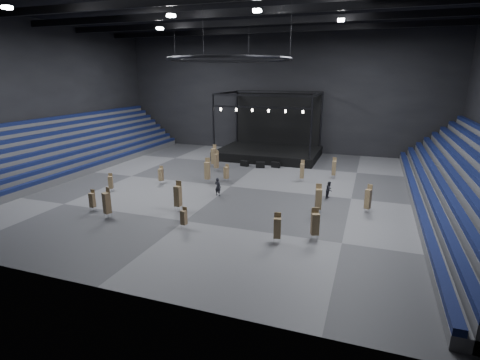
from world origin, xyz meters
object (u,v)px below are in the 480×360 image
(flight_case_mid, at_px, (260,165))
(chair_stack_8, at_px, (184,217))
(stage, at_px, (270,147))
(chair_stack_11, at_px, (207,170))
(flight_case_right, at_px, (276,165))
(chair_stack_14, at_px, (226,172))
(chair_stack_6, at_px, (318,199))
(flight_case_left, at_px, (245,163))
(chair_stack_5, at_px, (178,196))
(chair_stack_3, at_px, (368,198))
(chair_stack_4, at_px, (107,202))
(chair_stack_13, at_px, (92,200))
(chair_stack_12, at_px, (214,156))
(chair_stack_15, at_px, (334,168))
(chair_stack_1, at_px, (315,223))
(chair_stack_0, at_px, (111,182))
(man_center, at_px, (218,187))
(crew_member, at_px, (329,190))
(chair_stack_10, at_px, (302,171))
(chair_stack_2, at_px, (216,161))
(chair_stack_7, at_px, (277,227))
(chair_stack_9, at_px, (161,174))

(flight_case_mid, height_order, chair_stack_8, chair_stack_8)
(stage, relative_size, chair_stack_11, 4.98)
(flight_case_right, height_order, chair_stack_14, chair_stack_14)
(stage, distance_m, chair_stack_6, 23.61)
(flight_case_left, xyz_separation_m, chair_stack_5, (-0.09, -17.73, 1.05))
(chair_stack_6, bearing_deg, chair_stack_3, 9.42)
(stage, height_order, flight_case_right, stage)
(chair_stack_4, bearing_deg, chair_stack_11, 94.08)
(chair_stack_3, relative_size, chair_stack_4, 0.96)
(chair_stack_13, bearing_deg, flight_case_mid, 62.88)
(chair_stack_12, xyz_separation_m, chair_stack_15, (15.15, -0.26, -0.25))
(stage, bearing_deg, flight_case_mid, -84.82)
(chair_stack_1, bearing_deg, chair_stack_14, 113.11)
(chair_stack_0, xyz_separation_m, chair_stack_1, (21.39, -4.77, 0.27))
(chair_stack_3, relative_size, chair_stack_5, 0.93)
(man_center, distance_m, crew_member, 10.83)
(flight_case_right, height_order, man_center, man_center)
(chair_stack_3, relative_size, chair_stack_11, 0.90)
(chair_stack_4, distance_m, chair_stack_15, 25.16)
(chair_stack_10, distance_m, man_center, 10.47)
(stage, relative_size, chair_stack_6, 5.30)
(flight_case_left, relative_size, chair_stack_2, 0.42)
(man_center, bearing_deg, chair_stack_10, -117.26)
(chair_stack_11, bearing_deg, chair_stack_13, -125.83)
(chair_stack_1, distance_m, chair_stack_10, 15.55)
(chair_stack_2, distance_m, chair_stack_14, 5.07)
(chair_stack_7, xyz_separation_m, man_center, (-8.16, 8.62, -0.29))
(flight_case_mid, relative_size, chair_stack_14, 0.58)
(chair_stack_5, distance_m, chair_stack_12, 16.24)
(stage, distance_m, chair_stack_13, 28.60)
(chair_stack_9, xyz_separation_m, chair_stack_12, (2.37, 9.01, 0.42))
(chair_stack_6, distance_m, man_center, 10.21)
(chair_stack_6, relative_size, man_center, 1.46)
(chair_stack_5, xyz_separation_m, chair_stack_10, (8.47, 13.03, -0.17))
(flight_case_right, relative_size, chair_stack_1, 0.46)
(flight_case_right, bearing_deg, chair_stack_7, -75.51)
(chair_stack_2, bearing_deg, flight_case_left, 76.58)
(chair_stack_3, xyz_separation_m, crew_member, (-3.60, 2.97, -0.46))
(chair_stack_5, relative_size, crew_member, 1.64)
(chair_stack_9, bearing_deg, chair_stack_8, -53.33)
(chair_stack_5, xyz_separation_m, chair_stack_9, (-5.84, 6.86, -0.34))
(stage, height_order, chair_stack_8, stage)
(chair_stack_10, height_order, chair_stack_13, chair_stack_10)
(chair_stack_13, bearing_deg, man_center, 39.26)
(flight_case_mid, relative_size, chair_stack_11, 0.41)
(flight_case_mid, xyz_separation_m, chair_stack_2, (-4.70, -3.33, 0.91))
(flight_case_right, xyz_separation_m, chair_stack_1, (8.05, -20.36, 0.91))
(flight_case_left, distance_m, chair_stack_13, 21.46)
(chair_stack_1, height_order, chair_stack_15, chair_stack_15)
(chair_stack_15, bearing_deg, man_center, -136.19)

